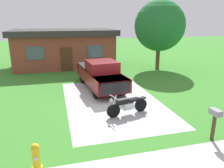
{
  "coord_description": "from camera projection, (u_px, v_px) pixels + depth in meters",
  "views": [
    {
      "loc": [
        -2.95,
        -11.24,
        4.47
      ],
      "look_at": [
        0.09,
        0.36,
        0.9
      ],
      "focal_mm": 35.27,
      "sensor_mm": 36.0,
      "label": 1
    }
  ],
  "objects": [
    {
      "name": "ground_plane",
      "position": [
        112.0,
        101.0,
        12.42
      ],
      "size": [
        80.0,
        80.0,
        0.0
      ],
      "primitive_type": "plane",
      "color": "#3C852D"
    },
    {
      "name": "driveway_pad",
      "position": [
        112.0,
        101.0,
        12.42
      ],
      "size": [
        5.12,
        8.35,
        0.01
      ],
      "primitive_type": "cube",
      "color": "#B7B7B7",
      "rests_on": "ground"
    },
    {
      "name": "sidewalk_strip",
      "position": [
        161.0,
        168.0,
        6.85
      ],
      "size": [
        36.0,
        1.8,
        0.01
      ],
      "primitive_type": "cube",
      "color": "beige",
      "rests_on": "ground"
    },
    {
      "name": "motorcycle",
      "position": [
        127.0,
        105.0,
        10.58
      ],
      "size": [
        2.18,
        0.86,
        1.09
      ],
      "color": "black",
      "rests_on": "ground"
    },
    {
      "name": "pickup_truck",
      "position": [
        100.0,
        74.0,
        14.58
      ],
      "size": [
        2.52,
        5.78,
        1.9
      ],
      "color": "black",
      "rests_on": "ground"
    },
    {
      "name": "fire_hydrant",
      "position": [
        36.0,
        157.0,
        6.71
      ],
      "size": [
        0.32,
        0.4,
        0.87
      ],
      "color": "yellow",
      "rests_on": "ground"
    },
    {
      "name": "mailbox",
      "position": [
        215.0,
        117.0,
        8.17
      ],
      "size": [
        0.26,
        0.48,
        1.26
      ],
      "color": "#4C3823",
      "rests_on": "ground"
    },
    {
      "name": "shade_tree",
      "position": [
        160.0,
        26.0,
        19.34
      ],
      "size": [
        4.44,
        4.44,
        6.1
      ],
      "color": "brown",
      "rests_on": "ground"
    },
    {
      "name": "neighbor_house",
      "position": [
        65.0,
        48.0,
        21.27
      ],
      "size": [
        9.6,
        5.6,
        3.5
      ],
      "color": "brown",
      "rests_on": "ground"
    }
  ]
}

